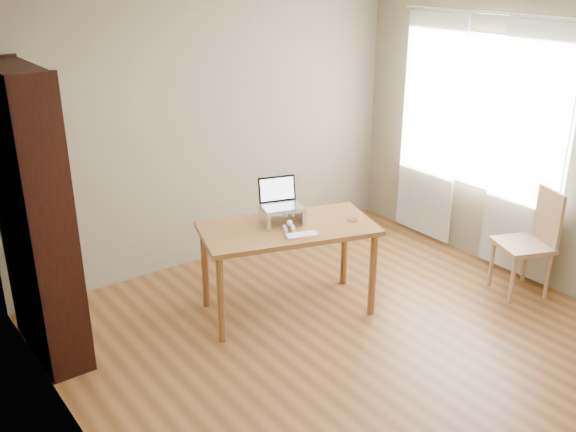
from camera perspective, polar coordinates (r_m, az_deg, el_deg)
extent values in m
cube|color=brown|center=(4.83, 7.99, -12.60)|extent=(4.00, 4.50, 0.02)
cube|color=#796D51|center=(5.96, -6.71, 8.11)|extent=(4.00, 0.02, 2.60)
cube|color=#796D51|center=(3.23, -17.37, -5.09)|extent=(0.02, 4.50, 2.60)
cube|color=#796D51|center=(5.79, 23.24, 6.04)|extent=(0.02, 4.50, 2.60)
cube|color=white|center=(6.16, 16.90, 8.73)|extent=(0.01, 1.80, 1.40)
cube|color=black|center=(4.36, -20.01, -1.89)|extent=(0.30, 0.04, 2.10)
cube|color=black|center=(5.14, -22.93, 1.29)|extent=(0.30, 0.04, 2.10)
cube|color=black|center=(4.72, -23.21, -0.55)|extent=(0.02, 0.90, 2.10)
cube|color=black|center=(5.19, -20.01, -10.66)|extent=(0.30, 0.84, 0.02)
cube|color=black|center=(5.11, -19.94, -8.95)|extent=(0.20, 0.78, 0.28)
cube|color=black|center=(5.02, -20.51, -7.37)|extent=(0.30, 0.84, 0.03)
cube|color=black|center=(4.95, -20.44, -5.57)|extent=(0.20, 0.78, 0.28)
cube|color=black|center=(4.87, -21.04, -3.87)|extent=(0.30, 0.84, 0.02)
cube|color=black|center=(4.81, -20.97, -1.97)|extent=(0.20, 0.78, 0.28)
cube|color=black|center=(4.74, -21.59, -0.17)|extent=(0.30, 0.84, 0.02)
cube|color=black|center=(4.69, -21.53, 1.83)|extent=(0.20, 0.78, 0.28)
cube|color=black|center=(4.64, -22.17, 3.72)|extent=(0.30, 0.84, 0.02)
cube|color=black|center=(4.60, -22.11, 5.81)|extent=(0.20, 0.78, 0.28)
cube|color=black|center=(4.55, -22.78, 7.79)|extent=(0.30, 0.84, 0.02)
cube|color=black|center=(4.52, -22.73, 9.94)|extent=(0.20, 0.78, 0.28)
cube|color=black|center=(4.49, -23.42, 11.98)|extent=(0.30, 0.84, 0.03)
cube|color=white|center=(5.87, 20.51, 5.13)|extent=(0.03, 0.70, 2.20)
cube|color=white|center=(6.51, 12.49, 7.56)|extent=(0.03, 0.70, 2.20)
cylinder|color=silver|center=(5.99, 17.49, 16.87)|extent=(0.03, 1.90, 0.03)
cube|color=brown|center=(5.06, -0.01, -1.12)|extent=(1.51, 1.06, 0.04)
cylinder|color=brown|center=(5.13, -7.53, -5.60)|extent=(0.06, 0.06, 0.71)
cylinder|color=brown|center=(5.76, 3.31, -2.22)|extent=(0.06, 0.06, 0.71)
cylinder|color=brown|center=(4.70, -4.12, -8.20)|extent=(0.06, 0.06, 0.71)
cylinder|color=brown|center=(5.39, 7.14, -4.18)|extent=(0.06, 0.06, 0.71)
cube|color=silver|center=(5.01, -1.89, -0.38)|extent=(0.03, 0.25, 0.12)
cube|color=silver|center=(5.17, 0.76, 0.35)|extent=(0.03, 0.25, 0.12)
cube|color=silver|center=(5.06, -0.55, 0.68)|extent=(0.32, 0.25, 0.01)
cube|color=silver|center=(5.06, -0.55, 0.83)|extent=(0.36, 0.30, 0.02)
cube|color=black|center=(5.11, -1.37, 2.37)|extent=(0.31, 0.14, 0.20)
cube|color=white|center=(5.11, -1.33, 2.35)|extent=(0.27, 0.12, 0.17)
cube|color=silver|center=(4.87, 1.25, -1.72)|extent=(0.28, 0.18, 0.02)
cube|color=white|center=(4.86, 1.25, -1.62)|extent=(0.25, 0.16, 0.00)
cylinder|color=brown|center=(5.19, 5.81, -0.36)|extent=(0.09, 0.09, 0.01)
ellipsoid|color=#473F38|center=(5.12, -0.46, 0.25)|extent=(0.18, 0.40, 0.14)
ellipsoid|color=#473F38|center=(5.21, -1.17, 0.56)|extent=(0.16, 0.17, 0.13)
ellipsoid|color=#473F38|center=(4.97, 0.83, -0.17)|extent=(0.10, 0.10, 0.10)
ellipsoid|color=silver|center=(5.02, 0.55, -0.42)|extent=(0.09, 0.09, 0.08)
sphere|color=silver|center=(4.95, 1.08, -0.46)|extent=(0.05, 0.05, 0.05)
cone|color=#473F38|center=(4.94, 0.54, 0.26)|extent=(0.03, 0.04, 0.04)
cone|color=#473F38|center=(4.98, 1.06, 0.40)|extent=(0.03, 0.04, 0.04)
cylinder|color=silver|center=(4.98, 0.62, -1.07)|extent=(0.03, 0.09, 0.03)
cylinder|color=silver|center=(5.01, 1.17, -0.91)|extent=(0.03, 0.09, 0.03)
cylinder|color=#473F38|center=(5.29, -0.50, 0.41)|extent=(0.14, 0.21, 0.03)
cube|color=tan|center=(5.81, 20.14, -2.46)|extent=(0.54, 0.54, 0.04)
cylinder|color=tan|center=(5.69, 20.28, -5.48)|extent=(0.04, 0.04, 0.44)
cylinder|color=tan|center=(5.95, 22.10, -4.51)|extent=(0.04, 0.04, 0.44)
cylinder|color=tan|center=(5.85, 17.59, -4.33)|extent=(0.04, 0.04, 0.44)
cylinder|color=tan|center=(6.11, 19.48, -3.45)|extent=(0.04, 0.04, 0.44)
cube|color=tan|center=(5.87, 21.48, 0.21)|extent=(0.18, 0.38, 0.49)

